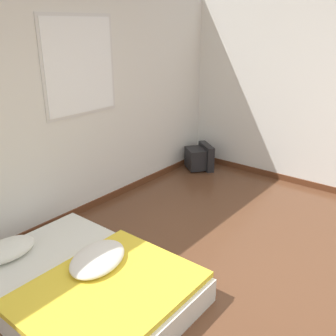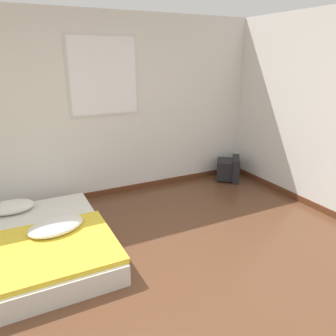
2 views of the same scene
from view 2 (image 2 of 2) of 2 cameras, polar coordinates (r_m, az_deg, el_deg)
The scene contains 4 objects.
ground_plane at distance 2.94m, azimuth -2.64°, elevation -24.28°, with size 20.00×20.00×0.00m, color brown.
wall_back at distance 4.71m, azimuth -16.13°, elevation 9.37°, with size 8.08×0.08×2.60m.
mattress_bed at distance 3.82m, azimuth -21.25°, elevation -11.93°, with size 1.36×1.89×0.36m.
crt_tv at distance 5.68m, azimuth 10.59°, elevation -0.18°, with size 0.53×0.54×0.40m.
Camera 2 is at (-0.86, -1.97, 2.01)m, focal length 35.00 mm.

